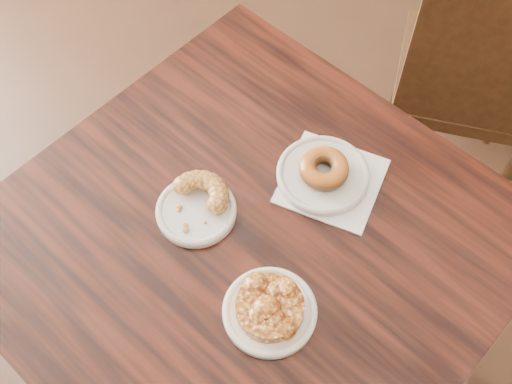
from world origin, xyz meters
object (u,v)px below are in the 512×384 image
Objects in this scene: chair_far at (472,76)px; glazed_donut at (324,168)px; cruller_fragment at (195,205)px; apple_fritter at (270,306)px; cafe_table at (250,316)px.

glazed_donut is at bearing 63.04° from chair_far.
chair_far is 0.96m from cruller_fragment.
apple_fritter is at bearing 68.87° from chair_far.
cafe_table is at bearing 137.50° from apple_fritter.
chair_far reaches higher than apple_fritter.
glazed_donut reaches higher than cafe_table.
glazed_donut is at bearing 50.51° from cruller_fragment.
chair_far is 0.76m from glazed_donut.
cruller_fragment is (-0.11, -0.01, 0.40)m from cafe_table.
apple_fritter is 0.23m from cruller_fragment.
cafe_table is 0.43m from apple_fritter.
chair_far is at bearing 87.30° from apple_fritter.
glazed_donut is 0.61× the size of apple_fritter.
cafe_table is 0.87m from chair_far.
cafe_table is 0.92× the size of chair_far.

